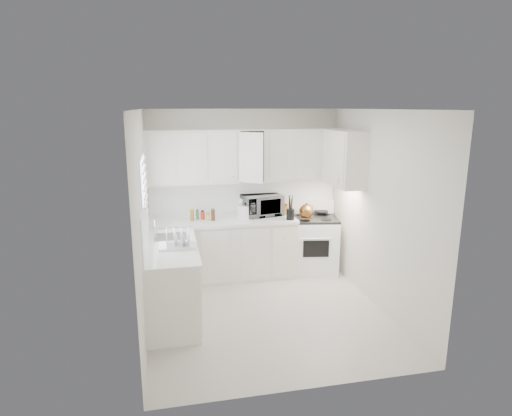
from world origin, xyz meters
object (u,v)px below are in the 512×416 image
object	(u,v)px
rice_cooker	(245,210)
tea_kettle	(306,210)
utensil_crock	(290,207)
dish_rack	(177,237)
stove	(313,237)
microwave	(262,203)

from	to	relation	value
rice_cooker	tea_kettle	bearing A→B (deg)	-19.53
utensil_crock	dish_rack	distance (m)	1.99
stove	utensil_crock	xyz separation A→B (m)	(-0.46, -0.22, 0.57)
stove	tea_kettle	world-z (taller)	tea_kettle
tea_kettle	dish_rack	bearing A→B (deg)	-172.33
microwave	dish_rack	bearing A→B (deg)	-147.54
microwave	rice_cooker	xyz separation A→B (m)	(-0.28, -0.11, -0.08)
microwave	utensil_crock	world-z (taller)	microwave
tea_kettle	rice_cooker	size ratio (longest dim) A/B	1.13
stove	utensil_crock	world-z (taller)	utensil_crock
microwave	dish_rack	size ratio (longest dim) A/B	1.35
stove	utensil_crock	size ratio (longest dim) A/B	2.91
tea_kettle	dish_rack	world-z (taller)	tea_kettle
rice_cooker	dish_rack	distance (m)	1.63
dish_rack	rice_cooker	bearing A→B (deg)	48.55
stove	dish_rack	distance (m)	2.55
microwave	tea_kettle	bearing A→B (deg)	-36.02
tea_kettle	rice_cooker	world-z (taller)	tea_kettle
tea_kettle	rice_cooker	distance (m)	0.94
microwave	dish_rack	world-z (taller)	microwave
utensil_crock	tea_kettle	bearing A→B (deg)	13.11
rice_cooker	dish_rack	xyz separation A→B (m)	(-1.08, -1.22, -0.00)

